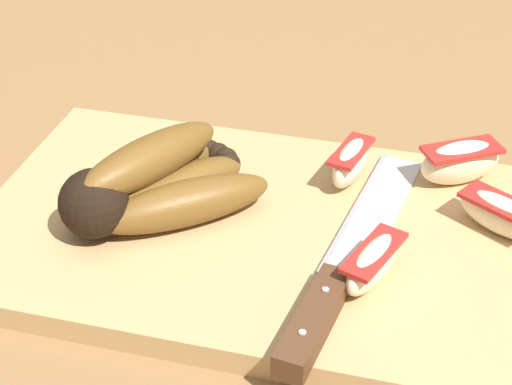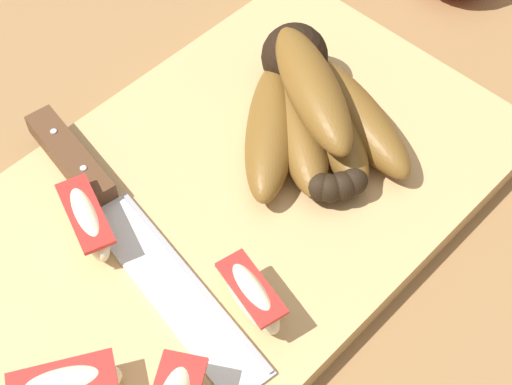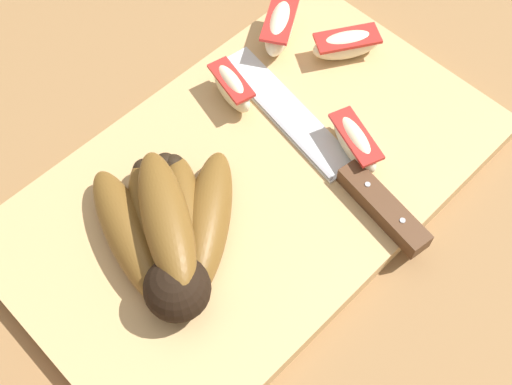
# 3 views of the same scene
# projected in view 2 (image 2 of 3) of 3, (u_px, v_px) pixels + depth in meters

# --- Properties ---
(ground_plane) EXTENTS (6.00, 6.00, 0.00)m
(ground_plane) POSITION_uv_depth(u_px,v_px,m) (240.00, 201.00, 0.60)
(ground_plane) COLOR olive
(cutting_board) EXTENTS (0.47, 0.28, 0.02)m
(cutting_board) POSITION_uv_depth(u_px,v_px,m) (225.00, 211.00, 0.58)
(cutting_board) COLOR tan
(cutting_board) RESTS_ON ground_plane
(banana_bunch) EXTENTS (0.16, 0.17, 0.07)m
(banana_bunch) POSITION_uv_depth(u_px,v_px,m) (311.00, 109.00, 0.60)
(banana_bunch) COLOR black
(banana_bunch) RESTS_ON cutting_board
(chefs_knife) EXTENTS (0.07, 0.28, 0.02)m
(chefs_knife) POSITION_uv_depth(u_px,v_px,m) (105.00, 200.00, 0.57)
(chefs_knife) COLOR silver
(chefs_knife) RESTS_ON cutting_board
(apple_wedge_near) EXTENTS (0.04, 0.07, 0.03)m
(apple_wedge_near) POSITION_uv_depth(u_px,v_px,m) (87.00, 221.00, 0.55)
(apple_wedge_near) COLOR beige
(apple_wedge_near) RESTS_ON cutting_board
(apple_wedge_far) EXTENTS (0.03, 0.06, 0.04)m
(apple_wedge_far) POSITION_uv_depth(u_px,v_px,m) (251.00, 296.00, 0.51)
(apple_wedge_far) COLOR beige
(apple_wedge_far) RESTS_ON cutting_board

